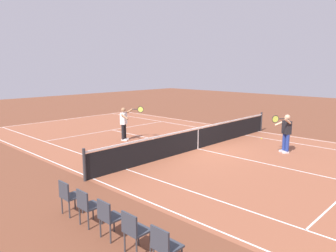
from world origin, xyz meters
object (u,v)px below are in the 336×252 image
spectator_chair_2 (109,216)px  spectator_chair_4 (69,195)px  tennis_net (198,138)px  tennis_ball (262,138)px  spectator_chair_0 (164,245)px  spectator_chair_1 (134,229)px  tennis_player_near (124,122)px  spectator_chair_3 (87,205)px  tennis_player_far (286,131)px

spectator_chair_2 → spectator_chair_4: bearing=0.0°
tennis_net → tennis_ball: 4.00m
spectator_chair_4 → spectator_chair_2: bearing=180.0°
tennis_ball → spectator_chair_0: spectator_chair_0 is taller
tennis_net → spectator_chair_1: 8.57m
tennis_player_near → spectator_chair_3: bearing=135.8°
tennis_ball → spectator_chair_2: spectator_chair_2 is taller
tennis_player_near → spectator_chair_1: tennis_player_near is taller
tennis_player_near → spectator_chair_2: tennis_player_near is taller
tennis_ball → spectator_chair_1: 11.67m
tennis_ball → spectator_chair_3: size_ratio=0.08×
tennis_player_far → spectator_chair_1: size_ratio=1.93×
tennis_player_near → tennis_player_far: same height
spectator_chair_1 → spectator_chair_3: size_ratio=1.00×
tennis_player_near → tennis_ball: tennis_player_near is taller
spectator_chair_3 → spectator_chair_4: same height
tennis_net → tennis_player_near: 3.94m
tennis_ball → spectator_chair_2: (-2.39, 11.21, 0.49)m
spectator_chair_0 → spectator_chair_4: bearing=0.0°
tennis_ball → spectator_chair_3: spectator_chair_3 is taller
spectator_chair_0 → tennis_player_far: bearing=-77.8°
tennis_net → tennis_player_far: tennis_player_far is taller
tennis_ball → spectator_chair_1: size_ratio=0.08×
tennis_net → spectator_chair_3: 7.86m
spectator_chair_1 → spectator_chair_3: bearing=0.0°
tennis_player_far → spectator_chair_2: 9.48m
spectator_chair_1 → spectator_chair_4: bearing=0.0°
tennis_player_near → spectator_chair_3: tennis_player_near is taller
tennis_ball → spectator_chair_3: (-1.56, 11.21, 0.49)m
tennis_player_near → spectator_chair_4: size_ratio=1.93×
spectator_chair_0 → tennis_net: bearing=-55.1°
tennis_ball → spectator_chair_4: spectator_chair_4 is taller
tennis_player_far → tennis_ball: tennis_player_far is taller
spectator_chair_2 → spectator_chair_3: size_ratio=1.00×
tennis_player_near → spectator_chair_1: (-8.07, 6.23, -0.41)m
tennis_ball → spectator_chair_1: spectator_chair_1 is taller
tennis_player_far → spectator_chair_3: bearing=87.3°
tennis_net → spectator_chair_4: bearing=104.0°
tennis_net → spectator_chair_1: tennis_net is taller
spectator_chair_3 → tennis_player_near: bearing=-44.2°
spectator_chair_0 → spectator_chair_4: same height
spectator_chair_0 → spectator_chair_2: (1.66, 0.00, 0.00)m
spectator_chair_2 → spectator_chair_4: 1.66m
tennis_ball → tennis_net: bearing=73.9°
tennis_net → spectator_chair_3: size_ratio=13.30×
tennis_player_near → tennis_player_far: bearing=-154.7°
spectator_chair_1 → spectator_chair_3: same height
tennis_player_near → spectator_chair_2: 9.56m
tennis_ball → tennis_player_far: bearing=139.0°
spectator_chair_2 → spectator_chair_3: same height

